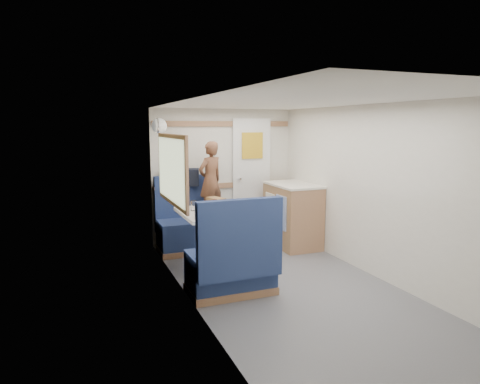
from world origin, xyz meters
name	(u,v)px	position (x,y,z in m)	size (l,w,h in m)	color
floor	(293,290)	(0.00, 0.00, 0.00)	(4.50, 4.50, 0.00)	#515156
ceiling	(297,101)	(0.00, 0.00, 2.00)	(4.50, 4.50, 0.00)	silver
wall_back	(224,176)	(0.00, 2.25, 1.00)	(2.20, 0.02, 2.00)	silver
wall_left	(193,206)	(-1.10, 0.00, 1.00)	(0.02, 4.50, 2.00)	silver
wall_right	(381,193)	(1.10, 0.00, 1.00)	(0.02, 4.50, 2.00)	silver
oak_trim_low	(224,185)	(0.00, 2.23, 0.85)	(2.15, 0.02, 0.08)	olive
oak_trim_high	(224,124)	(0.00, 2.23, 1.78)	(2.15, 0.02, 0.08)	olive
side_window	(171,170)	(-1.08, 1.00, 1.25)	(0.04, 1.30, 0.72)	#B6BFA2
rear_door	(251,176)	(0.45, 2.22, 0.97)	(0.62, 0.12, 1.86)	white
dinette_table	(207,224)	(-0.65, 1.00, 0.57)	(0.62, 0.92, 0.72)	white
bench_far	(189,230)	(-0.65, 1.86, 0.30)	(0.90, 0.59, 1.05)	navy
bench_near	(232,267)	(-0.65, 0.14, 0.30)	(0.90, 0.59, 1.05)	navy
ledge	(184,187)	(-0.65, 2.12, 0.88)	(0.90, 0.14, 0.04)	olive
dome_light	(159,126)	(-1.04, 1.85, 1.75)	(0.20, 0.20, 0.20)	white
galley_counter	(292,215)	(0.82, 1.55, 0.47)	(0.57, 0.92, 0.92)	olive
person	(210,180)	(-0.35, 1.80, 1.00)	(0.40, 0.26, 1.09)	brown
duffel_bag	(181,177)	(-0.69, 2.12, 1.02)	(0.50, 0.24, 0.24)	black
tray	(220,212)	(-0.52, 0.92, 0.73)	(0.27, 0.35, 0.02)	silver
orange_fruit	(222,206)	(-0.46, 0.99, 0.78)	(0.08, 0.08, 0.08)	#E4530A
cheese_block	(213,214)	(-0.68, 0.69, 0.76)	(0.10, 0.06, 0.04)	#EAE087
wine_glass	(214,203)	(-0.60, 0.88, 0.84)	(0.08, 0.08, 0.17)	white
tumbler_left	(197,215)	(-0.88, 0.65, 0.77)	(0.06, 0.06, 0.10)	white
tumbler_mid	(194,206)	(-0.78, 1.14, 0.78)	(0.08, 0.08, 0.12)	white
beer_glass	(220,207)	(-0.49, 1.00, 0.77)	(0.07, 0.07, 0.11)	brown
pepper_grinder	(202,207)	(-0.69, 1.10, 0.77)	(0.03, 0.03, 0.09)	black
salt_grinder	(217,210)	(-0.58, 0.85, 0.77)	(0.04, 0.04, 0.09)	white
bread_loaf	(216,202)	(-0.43, 1.34, 0.77)	(0.14, 0.26, 0.11)	brown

